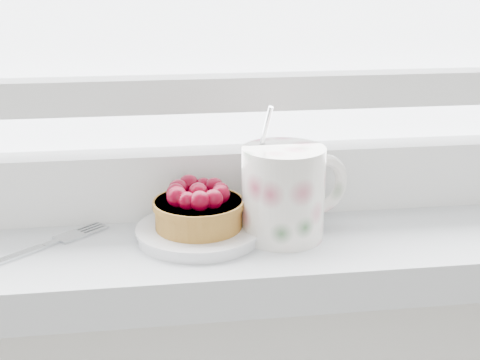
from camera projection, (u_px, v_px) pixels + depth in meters
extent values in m
cube|color=silver|center=(196.00, 255.00, 0.67)|extent=(1.60, 0.20, 0.04)
cube|color=white|center=(190.00, 181.00, 0.72)|extent=(1.30, 0.05, 0.07)
cube|color=white|center=(188.00, 93.00, 0.69)|extent=(1.30, 0.04, 0.04)
cylinder|color=white|center=(199.00, 232.00, 0.66)|extent=(0.12, 0.12, 0.01)
cylinder|color=#8F5D1F|center=(199.00, 214.00, 0.65)|extent=(0.08, 0.08, 0.03)
cylinder|color=#8F5D1F|center=(198.00, 204.00, 0.65)|extent=(0.09, 0.09, 0.01)
sphere|color=#4A000E|center=(198.00, 192.00, 0.64)|extent=(0.02, 0.02, 0.02)
sphere|color=#4A000E|center=(220.00, 191.00, 0.65)|extent=(0.02, 0.02, 0.02)
sphere|color=#4A000E|center=(214.00, 187.00, 0.66)|extent=(0.02, 0.02, 0.02)
sphere|color=#4A000E|center=(203.00, 186.00, 0.66)|extent=(0.02, 0.02, 0.02)
sphere|color=#4A000E|center=(189.00, 184.00, 0.66)|extent=(0.02, 0.02, 0.02)
sphere|color=#4A000E|center=(178.00, 189.00, 0.65)|extent=(0.02, 0.02, 0.02)
sphere|color=#4A000E|center=(176.00, 193.00, 0.64)|extent=(0.02, 0.02, 0.02)
sphere|color=#4A000E|center=(177.00, 197.00, 0.63)|extent=(0.02, 0.02, 0.02)
sphere|color=#4A000E|center=(187.00, 201.00, 0.62)|extent=(0.02, 0.02, 0.02)
sphere|color=#4A000E|center=(200.00, 201.00, 0.62)|extent=(0.02, 0.02, 0.02)
sphere|color=#4A000E|center=(213.00, 199.00, 0.62)|extent=(0.02, 0.02, 0.02)
sphere|color=#4A000E|center=(220.00, 194.00, 0.64)|extent=(0.02, 0.02, 0.02)
cylinder|color=white|center=(283.00, 193.00, 0.65)|extent=(0.10, 0.10, 0.09)
cylinder|color=black|center=(284.00, 152.00, 0.63)|extent=(0.07, 0.07, 0.01)
torus|color=white|center=(321.00, 184.00, 0.67)|extent=(0.06, 0.03, 0.06)
cylinder|color=silver|center=(265.00, 133.00, 0.64)|extent=(0.02, 0.02, 0.06)
cube|color=silver|center=(51.00, 243.00, 0.64)|extent=(0.02, 0.02, 0.00)
cube|color=silver|center=(70.00, 237.00, 0.66)|extent=(0.03, 0.03, 0.00)
cube|color=silver|center=(97.00, 231.00, 0.67)|extent=(0.02, 0.02, 0.00)
cube|color=silver|center=(93.00, 230.00, 0.67)|extent=(0.02, 0.02, 0.00)
cube|color=silver|center=(90.00, 228.00, 0.68)|extent=(0.02, 0.02, 0.00)
cube|color=silver|center=(86.00, 227.00, 0.68)|extent=(0.02, 0.02, 0.00)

